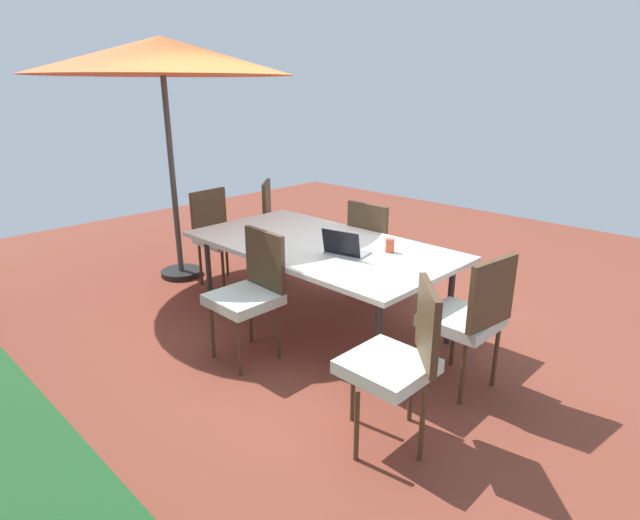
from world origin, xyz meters
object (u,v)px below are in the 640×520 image
Objects in this scene: laptop at (345,249)px; chair_north at (250,289)px; chair_west at (470,315)px; chair_south at (376,245)px; patio_umbrella at (161,57)px; dining_table at (320,248)px; chair_east at (219,233)px; chair_southeast at (280,219)px; chair_northwest at (399,357)px; cup at (390,246)px.

chair_north is at bearing 51.34° from laptop.
chair_west is 2.69× the size of laptop.
chair_south is at bearing -78.71° from laptop.
patio_umbrella reaches higher than chair_west.
chair_east is (1.45, 0.01, -0.15)m from dining_table.
chair_west is at bearing 148.22° from chair_south.
chair_west is at bearing 30.45° from chair_north.
chair_south is (-1.42, 0.03, 0.00)m from chair_southeast.
chair_southeast is at bearing -98.42° from chair_west.
chair_east and chair_north have the same top height.
chair_northwest is at bearing 169.76° from patio_umbrella.
chair_south and chair_east have the same top height.
cup is at bearing -170.44° from patio_umbrella.
laptop is at bearing -177.06° from patio_umbrella.
chair_northwest is 1.00× the size of chair_south.
chair_northwest is at bearing 0.87° from chair_north.
chair_south and chair_west have the same top height.
chair_north is at bearing -179.83° from chair_southeast.
chair_north reaches higher than dining_table.
dining_table is 2.51m from patio_umbrella.
chair_west is at bearing 135.30° from chair_northwest.
chair_west is 9.12× the size of cup.
chair_northwest is at bearing 150.09° from dining_table.
chair_west and chair_east have the same top height.
chair_southeast and chair_east have the same top height.
cup is (-1.99, 0.59, 0.24)m from chair_southeast.
chair_northwest reaches higher than cup.
chair_northwest is 1.30m from laptop.
dining_table is at bearing -173.99° from patio_umbrella.
chair_east is 1.00× the size of chair_north.
chair_north is 2.69× the size of laptop.
cup is at bearing 175.44° from chair_northwest.
chair_east reaches higher than dining_table.
dining_table is 0.61m from cup.
cup is (0.85, -1.03, 0.24)m from chair_northwest.
chair_south is 1.54m from chair_north.
chair_west is 1.00× the size of chair_north.
chair_east is (-0.50, -0.19, -1.71)m from patio_umbrella.
laptop is at bearing 56.39° from cup.
laptop is at bearing -78.95° from chair_west.
chair_southeast is 2.01m from laptop.
chair_southeast is 2.97m from chair_west.
chair_east reaches higher than cup.
chair_west reaches higher than dining_table.
dining_table is 0.78m from chair_north.
chair_northwest and chair_east have the same top height.
dining_table is at bearing 88.04° from chair_south.
chair_south is 2.69× the size of laptop.
chair_north is at bearing 88.37° from chair_south.
chair_northwest and chair_south have the same top height.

